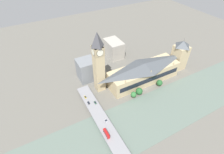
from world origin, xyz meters
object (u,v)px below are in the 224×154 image
parliament_hall (144,72)px  clock_tower (98,62)px  car_northbound_mid (95,103)px  car_northbound_lead (106,121)px  car_northbound_tail (89,103)px  victoria_tower (180,55)px  double_decker_bus_lead (106,133)px  road_bridge (110,133)px  car_southbound_lead (85,97)px

parliament_hall → clock_tower: (13.37, 59.02, 28.60)m
clock_tower → car_northbound_mid: size_ratio=17.35×
car_northbound_lead → car_northbound_mid: car_northbound_mid is taller
parliament_hall → clock_tower: bearing=77.2°
car_northbound_lead → car_northbound_mid: bearing=-0.8°
parliament_hall → car_northbound_tail: size_ratio=23.13×
victoria_tower → car_northbound_tail: 147.08m
victoria_tower → double_decker_bus_lead: (-53.81, 146.18, -15.50)m
road_bridge → car_southbound_lead: 56.93m
car_northbound_tail → car_southbound_lead: size_ratio=1.01×
road_bridge → double_decker_bus_lead: 5.13m
car_northbound_mid → car_northbound_tail: size_ratio=1.08×
victoria_tower → car_northbound_mid: (-10.32, 138.86, -17.38)m
parliament_hall → car_northbound_tail: 84.22m
parliament_hall → road_bridge: bearing=123.8°
car_northbound_lead → road_bridge: bearing=167.8°
parliament_hall → victoria_tower: 62.99m
road_bridge → double_decker_bus_lead: double_decker_bus_lead is taller
road_bridge → car_northbound_lead: car_northbound_lead is taller
car_northbound_mid → car_southbound_lead: 15.32m
car_northbound_lead → parliament_hall: bearing=-63.1°
victoria_tower → car_northbound_lead: bearing=105.6°
clock_tower → car_northbound_lead: size_ratio=18.39×
car_northbound_lead → car_northbound_tail: car_northbound_tail is taller
car_northbound_lead → car_southbound_lead: bearing=8.7°
parliament_hall → car_southbound_lead: (3.42, 83.28, -9.37)m
clock_tower → car_northbound_tail: clock_tower is taller
clock_tower → double_decker_bus_lead: bearing=159.8°
victoria_tower → road_bridge: bearing=110.6°
clock_tower → car_southbound_lead: bearing=112.3°
parliament_hall → road_bridge: (-53.39, 79.90, -10.84)m
double_decker_bus_lead → car_northbound_lead: (14.81, -6.94, -1.91)m
victoria_tower → road_bridge: (-53.45, 142.37, -18.91)m
car_northbound_tail → car_southbound_lead: bearing=-0.7°
victoria_tower → car_southbound_lead: victoria_tower is taller
parliament_hall → double_decker_bus_lead: size_ratio=9.46×
road_bridge → car_northbound_lead: size_ratio=34.94×
parliament_hall → car_northbound_mid: 77.64m
double_decker_bus_lead → victoria_tower: bearing=-69.8°
car_northbound_lead → victoria_tower: bearing=-74.4°
car_southbound_lead → car_northbound_tail: bearing=179.3°
car_southbound_lead → victoria_tower: bearing=-91.3°
car_northbound_tail → double_decker_bus_lead: bearing=179.6°
road_bridge → car_southbound_lead: car_southbound_lead is taller
victoria_tower → car_northbound_mid: victoria_tower is taller
car_northbound_lead → car_northbound_mid: size_ratio=0.94×
clock_tower → car_southbound_lead: size_ratio=18.82×
parliament_hall → clock_tower: clock_tower is taller
clock_tower → car_northbound_mid: 47.93m
car_northbound_lead → car_northbound_tail: size_ratio=1.02×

